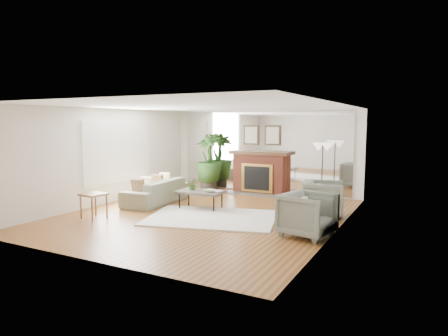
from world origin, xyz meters
The scene contains 18 objects.
ground centered at (0.00, 0.00, 0.00)m, with size 7.00×7.00×0.00m, color brown.
wall_left centered at (-2.99, 0.00, 1.25)m, with size 0.02×7.00×2.50m, color white.
wall_right centered at (2.99, 0.00, 1.25)m, with size 0.02×7.00×2.50m, color white.
wall_back centered at (0.00, 3.49, 1.25)m, with size 6.00×0.02×2.50m, color white.
mirror_panel centered at (0.00, 3.47, 1.25)m, with size 5.40×0.04×2.40m, color silver.
window_panel centered at (-2.96, 0.40, 1.35)m, with size 0.04×2.40×1.50m, color #B2E09E.
fireplace centered at (0.00, 3.26, 0.66)m, with size 1.85×0.83×2.05m.
area_rug centered at (0.30, -0.22, 0.02)m, with size 2.81×2.01×0.03m, color white.
coffee_table centered at (-0.42, 0.51, 0.41)m, with size 1.17×0.73×0.45m.
sofa centered at (-1.83, 0.58, 0.31)m, with size 2.15×0.84×0.63m, color slate.
armchair_back centered at (2.46, 1.15, 0.41)m, with size 0.87×0.90×0.82m, color gray.
armchair_front centered at (2.60, -0.62, 0.41)m, with size 0.88×0.91×0.82m, color gray.
side_table centered at (-2.04, -1.43, 0.47)m, with size 0.55×0.55×0.56m.
potted_ficus centered at (-1.68, 3.10, 0.96)m, with size 0.99×0.99×1.79m.
floor_lamp centered at (2.03, 2.70, 1.37)m, with size 0.52×0.29×1.60m.
tabletop_plant centered at (-0.67, 0.55, 0.60)m, with size 0.26×0.23×0.29m, color #325F23.
fruit_bowl centered at (-0.14, 0.47, 0.48)m, with size 0.25×0.25×0.06m, color #925E3A.
book centered at (-0.11, 0.61, 0.46)m, with size 0.21×0.29×0.02m, color #925E3A.
Camera 1 is at (4.61, -7.84, 2.13)m, focal length 32.00 mm.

